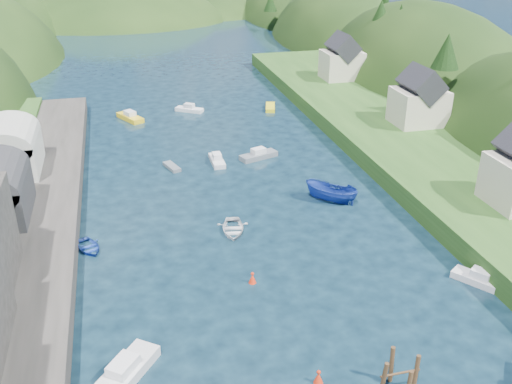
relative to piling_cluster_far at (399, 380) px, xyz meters
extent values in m
plane|color=black|center=(-3.72, 47.04, -1.21)|extent=(600.00, 600.00, 0.00)
ellipsoid|color=black|center=(-48.72, 157.04, -8.03)|extent=(44.00, 75.56, 39.00)
ellipsoid|color=black|center=(41.28, 72.04, -9.61)|extent=(36.00, 75.56, 48.00)
ellipsoid|color=black|center=(41.28, 115.04, -8.99)|extent=(36.00, 75.56, 44.49)
ellipsoid|color=black|center=(41.28, 157.04, -7.51)|extent=(36.00, 75.56, 36.00)
ellipsoid|color=black|center=(-13.72, 167.04, -11.21)|extent=(80.00, 60.00, 44.00)
ellipsoid|color=black|center=(14.28, 177.04, -13.21)|extent=(70.00, 56.00, 36.00)
cone|color=black|center=(30.41, 47.94, 10.80)|extent=(4.07, 4.07, 5.05)
cone|color=black|center=(35.91, 56.90, 7.22)|extent=(3.40, 3.40, 6.31)
cone|color=black|center=(35.86, 73.34, 9.93)|extent=(4.94, 4.94, 8.21)
cone|color=black|center=(33.50, 76.74, 11.13)|extent=(5.25, 5.25, 6.57)
cone|color=black|center=(40.53, 89.63, 12.09)|extent=(3.36, 3.36, 9.67)
cone|color=black|center=(37.47, 103.86, 9.41)|extent=(4.57, 4.57, 6.92)
cone|color=black|center=(36.83, 114.34, 7.91)|extent=(3.59, 3.59, 6.36)
cone|color=black|center=(28.04, 135.80, 6.89)|extent=(3.83, 3.83, 4.89)
cube|color=#B2B2A8|center=(-29.72, 42.04, 2.79)|extent=(7.00, 9.00, 4.00)
cylinder|color=#B2B2A8|center=(-29.72, 42.04, 4.79)|extent=(7.00, 9.00, 7.00)
cube|color=#234719|center=(21.28, 37.04, -0.01)|extent=(16.00, 120.00, 2.40)
cube|color=beige|center=(25.28, 45.04, 3.69)|extent=(7.00, 6.00, 5.00)
cube|color=black|center=(25.28, 45.04, 7.03)|extent=(5.15, 6.24, 5.15)
cube|color=beige|center=(24.28, 72.04, 3.69)|extent=(7.00, 6.00, 5.00)
cube|color=black|center=(24.28, 72.04, 7.03)|extent=(5.15, 6.24, 5.15)
cylinder|color=#382314|center=(1.20, 0.00, -0.03)|extent=(0.32, 0.32, 3.55)
cylinder|color=#382314|center=(0.00, 1.20, -0.03)|extent=(0.32, 0.32, 3.55)
cylinder|color=#382314|center=(-1.20, 0.00, -0.03)|extent=(0.32, 0.32, 3.55)
cylinder|color=#382314|center=(0.00, 0.00, 0.57)|extent=(2.87, 0.16, 0.16)
cone|color=red|center=(-4.93, 2.21, -0.76)|extent=(0.70, 0.70, 0.90)
sphere|color=red|center=(-4.93, 2.21, -0.26)|extent=(0.30, 0.30, 0.30)
cone|color=red|center=(-6.52, 15.09, -0.76)|extent=(0.70, 0.70, 0.90)
sphere|color=red|center=(-6.52, 15.09, -0.26)|extent=(0.30, 0.30, 0.30)
imported|color=navy|center=(5.93, 28.61, -0.16)|extent=(6.28, 5.69, 2.39)
cube|color=white|center=(-4.99, 66.28, -0.91)|extent=(4.73, 3.89, 0.65)
cube|color=silver|center=(-4.99, 66.28, -0.20)|extent=(1.96, 1.81, 0.70)
imported|color=silver|center=(-6.32, 24.53, -0.87)|extent=(4.10, 5.18, 0.97)
cube|color=slate|center=(1.20, 43.34, -0.88)|extent=(5.52, 3.36, 0.73)
cube|color=silver|center=(1.20, 43.34, -0.12)|extent=(2.13, 1.75, 0.70)
imported|color=navy|center=(-20.72, 24.45, -0.95)|extent=(4.00, 4.66, 0.81)
cube|color=silver|center=(13.00, 10.11, -0.90)|extent=(4.06, 4.84, 0.67)
cube|color=silver|center=(13.00, 10.11, -0.18)|extent=(1.88, 2.01, 0.70)
cube|color=gold|center=(-14.86, 64.16, -0.85)|extent=(4.24, 5.87, 0.79)
cube|color=silver|center=(-14.86, 64.16, -0.07)|extent=(2.06, 2.35, 0.70)
cube|color=silver|center=(-18.02, 5.86, -0.81)|extent=(5.44, 6.22, 0.88)
cube|color=silver|center=(-18.02, 5.86, 0.02)|extent=(2.48, 2.62, 0.70)
cube|color=yellow|center=(8.57, 64.29, -0.92)|extent=(2.68, 4.81, 0.64)
cube|color=silver|center=(-4.56, 43.08, -0.91)|extent=(1.54, 4.65, 0.65)
cube|color=silver|center=(-4.56, 43.08, -0.20)|extent=(1.08, 1.63, 0.70)
cube|color=slate|center=(-10.58, 42.67, -0.99)|extent=(2.12, 3.55, 0.47)
camera|label=1|loc=(-16.40, -25.92, 27.99)|focal=40.00mm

